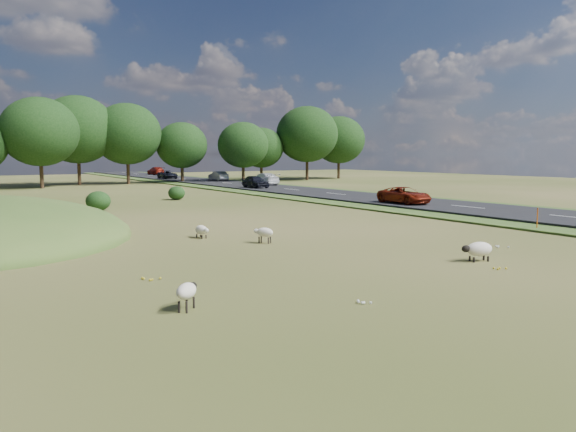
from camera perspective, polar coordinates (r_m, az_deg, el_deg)
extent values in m
plane|color=#354816|center=(41.75, -14.13, 0.52)|extent=(160.00, 160.00, 0.00)
cube|color=black|center=(59.53, 1.39, 2.50)|extent=(8.00, 150.00, 0.25)
cylinder|color=black|center=(73.34, -23.76, 4.12)|extent=(0.44, 0.44, 3.90)
ellipsoid|color=black|center=(73.36, -23.93, 7.83)|extent=(9.09, 9.09, 8.18)
cylinder|color=black|center=(79.11, -20.46, 4.49)|extent=(0.44, 0.44, 4.22)
ellipsoid|color=black|center=(79.15, -20.61, 8.22)|extent=(9.85, 9.85, 8.86)
cylinder|color=black|center=(79.68, -15.93, 4.56)|extent=(0.44, 0.44, 3.94)
ellipsoid|color=black|center=(79.69, -16.04, 8.02)|extent=(9.20, 9.20, 8.28)
cylinder|color=black|center=(81.19, -10.70, 4.41)|extent=(0.44, 0.44, 3.09)
ellipsoid|color=black|center=(81.16, -10.75, 7.08)|extent=(7.20, 7.20, 6.48)
cylinder|color=black|center=(81.24, -4.57, 4.52)|extent=(0.44, 0.44, 3.12)
ellipsoid|color=black|center=(81.21, -4.59, 7.21)|extent=(7.29, 7.29, 6.56)
cylinder|color=black|center=(87.02, -2.72, 4.58)|extent=(0.44, 0.44, 2.93)
ellipsoid|color=black|center=(86.99, -2.73, 6.94)|extent=(6.84, 6.84, 6.16)
cylinder|color=black|center=(88.70, 1.95, 5.02)|extent=(0.44, 0.44, 4.16)
ellipsoid|color=black|center=(88.73, 1.96, 8.30)|extent=(9.71, 9.71, 8.74)
cylinder|color=black|center=(94.76, 5.16, 4.95)|extent=(0.44, 0.44, 3.74)
ellipsoid|color=black|center=(94.77, 5.19, 7.71)|extent=(8.72, 8.72, 7.84)
ellipsoid|color=black|center=(42.65, -18.72, 1.46)|extent=(1.74, 1.74, 1.42)
ellipsoid|color=black|center=(51.21, -11.25, 2.31)|extent=(1.50, 1.50, 1.22)
cylinder|color=#D8590C|center=(33.05, 24.00, -0.27)|extent=(0.06, 0.06, 1.20)
ellipsoid|color=beige|center=(27.64, -8.80, -1.41)|extent=(0.55, 0.93, 0.46)
ellipsoid|color=silver|center=(27.22, -8.31, -1.45)|extent=(0.24, 0.31, 0.23)
cylinder|color=black|center=(27.51, -8.32, -2.09)|extent=(0.07, 0.07, 0.17)
cylinder|color=black|center=(27.41, -8.73, -2.13)|extent=(0.07, 0.07, 0.17)
cylinder|color=black|center=(27.96, -8.84, -1.97)|extent=(0.07, 0.07, 0.17)
cylinder|color=black|center=(27.86, -9.25, -2.00)|extent=(0.07, 0.07, 0.17)
ellipsoid|color=beige|center=(14.99, -10.29, -7.52)|extent=(0.90, 0.90, 0.43)
ellipsoid|color=black|center=(15.39, -9.63, -7.03)|extent=(0.33, 0.33, 0.21)
cylinder|color=black|center=(15.34, -10.27, -8.60)|extent=(0.06, 0.06, 0.30)
cylinder|color=black|center=(15.26, -9.54, -8.67)|extent=(0.06, 0.06, 0.30)
cylinder|color=black|center=(14.91, -11.01, -9.06)|extent=(0.06, 0.06, 0.30)
cylinder|color=black|center=(14.83, -10.26, -9.12)|extent=(0.06, 0.06, 0.30)
ellipsoid|color=beige|center=(22.60, 18.86, -3.19)|extent=(1.18, 0.84, 0.55)
ellipsoid|color=black|center=(22.27, 17.64, -3.19)|extent=(0.41, 0.35, 0.27)
cylinder|color=black|center=(22.38, 18.36, -4.24)|extent=(0.08, 0.08, 0.20)
cylinder|color=black|center=(22.60, 17.98, -4.12)|extent=(0.08, 0.08, 0.20)
cylinder|color=black|center=(22.74, 19.66, -4.12)|extent=(0.08, 0.08, 0.20)
cylinder|color=black|center=(22.95, 19.27, -4.01)|extent=(0.08, 0.08, 0.20)
ellipsoid|color=beige|center=(25.71, -2.38, -1.66)|extent=(0.81, 0.93, 0.42)
ellipsoid|color=silver|center=(25.92, -3.24, -1.53)|extent=(0.31, 0.33, 0.21)
cylinder|color=black|center=(25.79, -2.95, -2.45)|extent=(0.06, 0.06, 0.30)
cylinder|color=black|center=(25.96, -2.73, -2.39)|extent=(0.06, 0.06, 0.30)
cylinder|color=black|center=(25.56, -2.01, -2.52)|extent=(0.06, 0.06, 0.30)
cylinder|color=black|center=(25.74, -1.79, -2.46)|extent=(0.06, 0.06, 0.30)
imported|color=black|center=(90.42, -12.14, 4.14)|extent=(2.07, 4.50, 1.25)
imported|color=maroon|center=(44.66, 11.75, 2.08)|extent=(2.11, 4.57, 1.27)
imported|color=#979B9E|center=(82.06, -7.09, 4.06)|extent=(1.44, 4.12, 1.36)
imported|color=maroon|center=(107.37, -13.28, 4.49)|extent=(2.03, 4.99, 1.45)
imported|color=black|center=(64.26, -3.35, 3.52)|extent=(1.69, 4.19, 1.43)
imported|color=silver|center=(70.18, -2.46, 3.79)|extent=(2.07, 5.10, 1.48)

